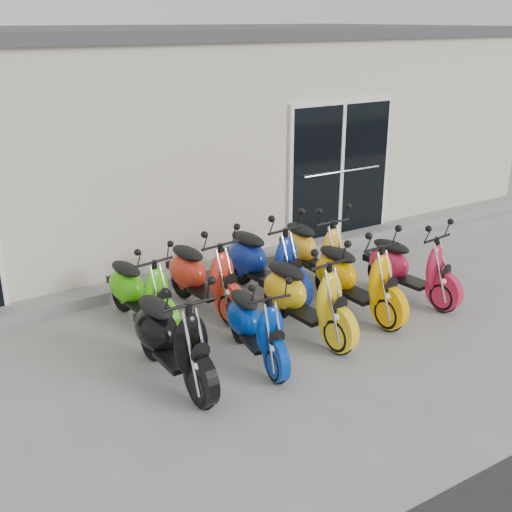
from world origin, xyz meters
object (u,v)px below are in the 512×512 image
object	(u,v)px
scooter_front_orange_a	(306,286)
scooter_front_orange_b	(357,268)
scooter_front_black	(172,326)
scooter_back_green	(140,281)
scooter_front_red	(411,258)
scooter_front_blue	(256,316)
scooter_back_blue	(265,251)
scooter_back_red	(203,266)
scooter_back_yellow	(315,241)

from	to	relation	value
scooter_front_orange_a	scooter_front_orange_b	xyz separation A→B (m)	(0.87, 0.11, -0.00)
scooter_front_black	scooter_back_green	bearing A→B (deg)	78.82
scooter_front_orange_a	scooter_front_red	distance (m)	1.78
scooter_front_blue	scooter_back_blue	xyz separation A→B (m)	(1.03, 1.39, 0.10)
scooter_front_orange_a	scooter_back_green	distance (m)	1.97
scooter_back_red	scooter_back_yellow	size ratio (longest dim) A/B	1.00
scooter_front_orange_a	scooter_front_red	xyz separation A→B (m)	(1.77, 0.09, -0.04)
scooter_front_orange_b	scooter_back_green	size ratio (longest dim) A/B	1.10
scooter_back_green	scooter_back_red	distance (m)	0.82
scooter_front_orange_b	scooter_front_orange_a	bearing A→B (deg)	-174.90
scooter_front_orange_b	scooter_back_green	distance (m)	2.64
scooter_front_orange_a	scooter_back_red	distance (m)	1.40
scooter_front_blue	scooter_back_green	world-z (taller)	scooter_back_green
scooter_back_yellow	scooter_front_red	bearing A→B (deg)	-55.77
scooter_back_green	scooter_back_blue	distance (m)	1.72
scooter_front_orange_a	scooter_back_blue	bearing A→B (deg)	76.24
scooter_back_red	scooter_front_red	bearing A→B (deg)	-30.87
scooter_front_orange_a	scooter_back_yellow	world-z (taller)	scooter_front_orange_a
scooter_front_black	scooter_front_orange_a	size ratio (longest dim) A/B	1.01
scooter_front_blue	scooter_back_red	bearing A→B (deg)	92.75
scooter_front_blue	scooter_front_orange_b	world-z (taller)	scooter_front_orange_b
scooter_front_blue	scooter_back_blue	world-z (taller)	scooter_back_blue
scooter_front_orange_a	scooter_back_green	xyz separation A→B (m)	(-1.50, 1.28, -0.06)
scooter_back_red	scooter_back_green	bearing A→B (deg)	169.32
scooter_back_red	scooter_back_blue	bearing A→B (deg)	-8.92
scooter_front_black	scooter_front_orange_b	world-z (taller)	scooter_front_black
scooter_front_orange_a	scooter_front_orange_b	size ratio (longest dim) A/B	1.00
scooter_front_orange_a	scooter_front_blue	bearing A→B (deg)	-168.83
scooter_front_blue	scooter_back_red	distance (m)	1.44
scooter_front_orange_b	scooter_back_red	xyz separation A→B (m)	(-1.55, 1.10, -0.01)
scooter_back_blue	scooter_front_blue	bearing A→B (deg)	-132.54
scooter_front_blue	scooter_back_yellow	world-z (taller)	scooter_back_yellow
scooter_front_black	scooter_back_yellow	bearing A→B (deg)	24.16
scooter_back_yellow	scooter_front_orange_a	bearing A→B (deg)	-129.26
scooter_front_blue	scooter_back_blue	bearing A→B (deg)	61.44
scooter_back_green	scooter_front_blue	bearing A→B (deg)	-73.58
scooter_front_blue	scooter_back_green	size ratio (longest dim) A/B	0.96
scooter_front_blue	scooter_front_orange_b	xyz separation A→B (m)	(1.68, 0.33, 0.08)
scooter_front_orange_b	scooter_back_blue	bearing A→B (deg)	119.37
scooter_front_blue	scooter_front_orange_a	xyz separation A→B (m)	(0.81, 0.21, 0.08)
scooter_front_red	scooter_front_black	bearing A→B (deg)	176.53
scooter_back_green	scooter_back_blue	xyz separation A→B (m)	(1.71, -0.11, 0.08)
scooter_front_black	scooter_front_red	world-z (taller)	scooter_front_black
scooter_back_red	scooter_front_black	bearing A→B (deg)	-134.79
scooter_front_orange_b	scooter_back_blue	world-z (taller)	scooter_back_blue
scooter_back_blue	scooter_back_red	bearing A→B (deg)	171.25
scooter_front_black	scooter_front_red	size ratio (longest dim) A/B	1.08
scooter_back_green	scooter_back_yellow	distance (m)	2.56
scooter_front_orange_b	scooter_front_red	xyz separation A→B (m)	(0.91, -0.03, -0.04)
scooter_front_blue	scooter_front_red	size ratio (longest dim) A/B	0.92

